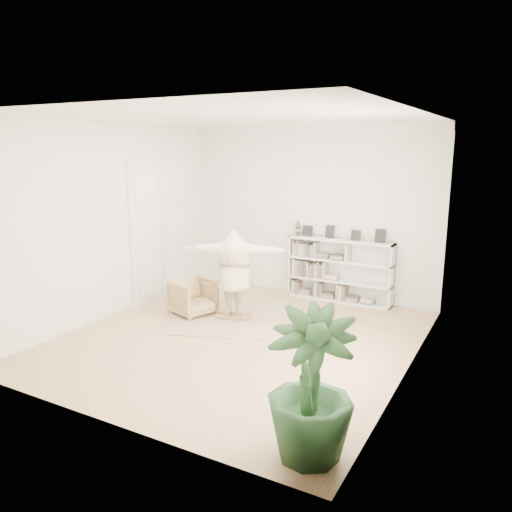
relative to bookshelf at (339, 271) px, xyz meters
The scene contains 9 objects.
floor 2.98m from the bookshelf, 104.79° to the right, with size 6.00×6.00×0.00m, color #AC7D58.
room_shell 2.97m from the bookshelf, behind, with size 6.00×6.00×6.00m.
doors 3.84m from the bookshelf, 156.24° to the right, with size 0.09×1.78×2.92m.
bookshelf is the anchor object (origin of this frame).
armchair 3.07m from the bookshelf, 134.40° to the right, with size 0.72×0.74×0.67m, color tan.
rug 2.50m from the bookshelf, 122.64° to the right, with size 2.50×2.00×0.02m, color tan.
rocker_board 2.49m from the bookshelf, 122.64° to the right, with size 0.52×0.41×0.10m.
person 2.44m from the bookshelf, 122.64° to the right, with size 1.99×0.54×1.62m, color beige.
houseplant 5.51m from the bookshelf, 73.60° to the right, with size 0.89×0.89×1.60m, color #254B25.
Camera 1 is at (4.05, -6.79, 3.16)m, focal length 35.00 mm.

